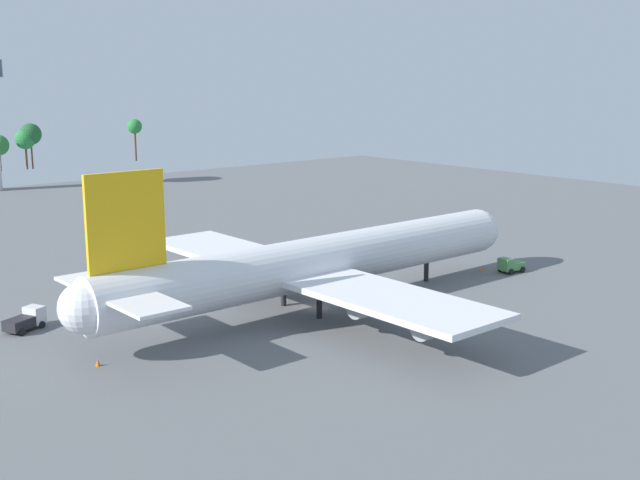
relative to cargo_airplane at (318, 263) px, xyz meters
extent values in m
plane|color=slate|center=(0.30, 0.00, -5.93)|extent=(276.59, 276.59, 0.00)
cylinder|color=silver|center=(0.30, 0.00, 0.11)|extent=(63.23, 6.46, 6.46)
sphere|color=silver|center=(31.92, 0.00, 0.11)|extent=(6.33, 6.33, 6.33)
sphere|color=silver|center=(-31.31, 0.00, 0.11)|extent=(5.49, 5.49, 5.49)
cube|color=yellow|center=(-26.25, 0.00, 8.51)|extent=(8.85, 0.50, 10.34)
cube|color=silver|center=(-27.52, -5.15, 1.08)|extent=(5.69, 9.69, 0.36)
cube|color=silver|center=(-27.52, 5.15, 1.08)|extent=(5.69, 9.69, 0.36)
cube|color=silver|center=(-2.86, -15.48, -0.86)|extent=(10.75, 27.09, 0.70)
cube|color=silver|center=(-2.86, 15.48, -0.86)|extent=(10.75, 27.09, 0.70)
cylinder|color=gray|center=(-1.86, -11.42, -2.57)|extent=(5.17, 2.71, 2.71)
cylinder|color=gray|center=(-1.86, -21.44, -2.57)|extent=(5.17, 2.71, 2.71)
cylinder|color=gray|center=(-1.86, 11.42, -2.57)|extent=(5.17, 2.71, 2.71)
cylinder|color=gray|center=(-1.86, 21.44, -2.57)|extent=(5.17, 2.71, 2.71)
cylinder|color=black|center=(20.54, 0.00, -4.53)|extent=(0.70, 0.70, 2.81)
cylinder|color=black|center=(-2.86, -3.55, -4.53)|extent=(0.70, 0.70, 2.81)
cylinder|color=black|center=(-2.86, 3.55, -4.53)|extent=(0.70, 0.70, 2.81)
cube|color=silver|center=(-30.67, 15.89, -4.50)|extent=(2.44, 2.68, 2.06)
cube|color=#232328|center=(-32.93, 14.89, -4.90)|extent=(3.83, 3.30, 1.24)
cylinder|color=black|center=(-30.28, 14.78, -5.52)|extent=(0.86, 0.59, 0.82)
cylinder|color=black|center=(-31.23, 16.93, -5.52)|extent=(0.86, 0.59, 0.82)
cylinder|color=black|center=(-33.07, 13.54, -5.52)|extent=(0.86, 0.59, 0.82)
cylinder|color=black|center=(-34.02, 15.69, -5.52)|extent=(0.86, 0.59, 0.82)
cube|color=#4C8C4C|center=(33.10, -4.61, -4.57)|extent=(1.64, 2.26, 1.84)
cube|color=#4C8C4C|center=(35.09, -4.85, -4.97)|extent=(2.83, 2.40, 1.04)
cylinder|color=black|center=(33.29, -3.48, -5.49)|extent=(0.90, 0.38, 0.88)
cylinder|color=black|center=(33.03, -5.76, -5.49)|extent=(0.90, 0.38, 0.88)
cylinder|color=black|center=(35.76, -3.77, -5.49)|extent=(0.90, 0.38, 0.88)
cylinder|color=black|center=(35.49, -6.05, -5.49)|extent=(0.90, 0.38, 0.88)
cube|color=#232328|center=(-16.21, 24.32, -4.68)|extent=(1.72, 2.13, 1.66)
cube|color=#232328|center=(-14.43, 24.72, -4.84)|extent=(2.68, 2.34, 1.32)
cylinder|color=black|center=(-16.41, 25.33, -5.50)|extent=(0.90, 0.46, 0.86)
cylinder|color=black|center=(-15.96, 23.32, -5.50)|extent=(0.90, 0.46, 0.86)
cylinder|color=black|center=(-14.20, 25.83, -5.50)|extent=(0.90, 0.46, 0.86)
cylinder|color=black|center=(-13.75, 23.82, -5.50)|extent=(0.90, 0.46, 0.86)
cone|color=orange|center=(31.42, -1.52, -5.57)|extent=(0.51, 0.51, 0.73)
cone|color=orange|center=(-30.81, -1.25, -5.56)|extent=(0.53, 0.53, 0.75)
cylinder|color=#51381E|center=(20.26, 174.82, -2.86)|extent=(0.85, 0.85, 6.15)
cylinder|color=#51381E|center=(28.58, 174.82, -2.15)|extent=(0.61, 0.61, 7.57)
sphere|color=#287C37|center=(28.58, 174.82, 3.51)|extent=(6.25, 6.25, 6.25)
cylinder|color=#51381E|center=(30.37, 174.82, -1.49)|extent=(0.53, 0.53, 8.89)
sphere|color=#20592C|center=(30.37, 174.82, 4.99)|extent=(6.77, 6.77, 6.77)
cylinder|color=#51381E|center=(66.35, 174.82, -0.76)|extent=(0.67, 0.67, 10.34)
sphere|color=#287E33|center=(66.35, 174.82, 5.91)|extent=(5.00, 5.00, 5.00)
camera|label=1|loc=(-63.88, -75.07, 23.50)|focal=44.80mm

